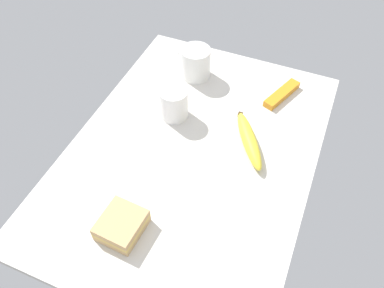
% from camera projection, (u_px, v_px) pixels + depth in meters
% --- Properties ---
extents(tabletop, '(0.90, 0.64, 0.02)m').
position_uv_depth(tabletop, '(192.00, 153.00, 1.08)').
color(tabletop, beige).
rests_on(tabletop, ground).
extents(coffee_mug_black, '(0.10, 0.09, 0.09)m').
position_uv_depth(coffee_mug_black, '(174.00, 103.00, 1.12)').
color(coffee_mug_black, white).
rests_on(coffee_mug_black, tabletop).
extents(coffee_mug_milky, '(0.10, 0.12, 0.10)m').
position_uv_depth(coffee_mug_milky, '(196.00, 63.00, 1.23)').
color(coffee_mug_milky, white).
rests_on(coffee_mug_milky, tabletop).
extents(sandwich_main, '(0.11, 0.10, 0.04)m').
position_uv_depth(sandwich_main, '(122.00, 225.00, 0.90)').
color(sandwich_main, tan).
rests_on(sandwich_main, tabletop).
extents(banana, '(0.20, 0.14, 0.04)m').
position_uv_depth(banana, '(249.00, 140.00, 1.07)').
color(banana, yellow).
rests_on(banana, tabletop).
extents(snack_bar, '(0.15, 0.08, 0.02)m').
position_uv_depth(snack_bar, '(282.00, 94.00, 1.20)').
color(snack_bar, orange).
rests_on(snack_bar, tabletop).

